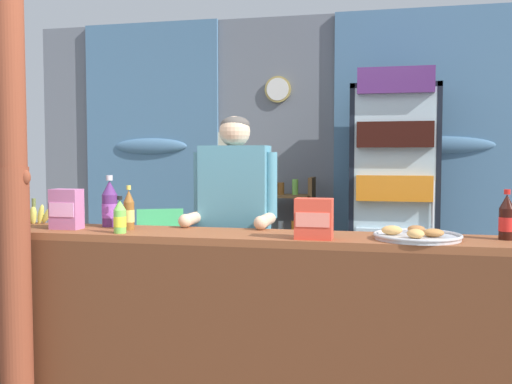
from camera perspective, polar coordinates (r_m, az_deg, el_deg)
ground_plane at (r=4.08m, az=0.28°, el=-15.68°), size 7.58×7.58×0.00m
back_wall_curtained at (r=5.61m, az=4.38°, el=3.68°), size 5.37×0.22×2.65m
stall_counter at (r=3.13m, az=-0.97°, el=-10.87°), size 3.83×0.45×0.92m
timber_post at (r=3.34m, az=-22.57°, el=1.35°), size 0.19×0.17×2.57m
drink_fridge at (r=4.97m, az=13.25°, el=0.69°), size 0.70×0.70×2.02m
bottle_shelf_rack at (r=5.39m, az=3.11°, el=-4.42°), size 0.48×0.28×1.15m
plastic_lawn_chair at (r=5.32m, az=-9.22°, el=-5.70°), size 0.58×0.58×0.86m
shopkeeper at (r=3.62m, az=-2.09°, el=-1.92°), size 0.53×0.42×1.58m
soda_bottle_grape_soda at (r=3.57m, az=-14.01°, el=-1.22°), size 0.09×0.09×0.30m
soda_bottle_lime_soda at (r=3.25m, az=-13.07°, el=-2.42°), size 0.07×0.07×0.20m
soda_bottle_cola at (r=3.17m, az=23.14°, el=-2.37°), size 0.07×0.07×0.25m
soda_bottle_iced_tea at (r=3.39m, az=-12.23°, el=-1.80°), size 0.06×0.06×0.25m
snack_box_crackers at (r=2.95m, az=5.64°, el=-2.60°), size 0.19×0.11×0.20m
snack_box_wafer at (r=3.52m, az=-17.92°, el=-1.58°), size 0.17×0.11×0.23m
pastry_tray at (r=3.05m, az=15.35°, el=-4.09°), size 0.44×0.44×0.06m
banana_bunch at (r=3.87m, az=-20.60°, el=-2.02°), size 0.27×0.06×0.16m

